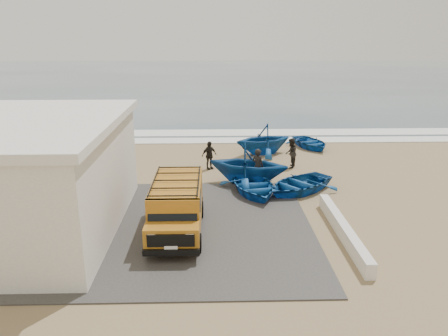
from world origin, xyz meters
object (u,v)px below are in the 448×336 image
object	(u,v)px
building	(7,176)
boat_mid_left	(248,164)
van	(177,205)
parapet	(343,230)
boat_near_left	(253,186)
fisherman_front	(258,166)
boat_far_left	(263,139)
boat_near_right	(299,184)
boat_far_right	(310,143)
fisherman_middle	(291,153)
fisherman_back	(209,155)

from	to	relation	value
building	boat_mid_left	xyz separation A→B (m)	(9.44, 5.06, -1.12)
building	van	xyz separation A→B (m)	(6.31, -0.36, -1.08)
parapet	boat_near_left	world-z (taller)	boat_near_left
fisherman_front	boat_far_left	bearing A→B (deg)	-60.10
boat_near_left	boat_near_right	distance (m)	2.19
boat_near_left	boat_far_right	distance (m)	9.49
boat_near_left	boat_near_right	world-z (taller)	same
fisherman_front	fisherman_middle	size ratio (longest dim) A/B	1.07
boat_near_right	boat_far_left	xyz separation A→B (m)	(-0.94, 6.76, 0.55)
boat_near_right	boat_mid_left	xyz separation A→B (m)	(-2.32, 1.23, 0.65)
van	boat_far_right	distance (m)	14.63
van	fisherman_back	world-z (taller)	van
fisherman_middle	fisherman_front	bearing A→B (deg)	-19.46
boat_near_left	boat_far_left	xyz separation A→B (m)	(1.24, 6.93, 0.55)
parapet	boat_far_left	bearing A→B (deg)	98.23
boat_far_left	fisherman_back	xyz separation A→B (m)	(-3.34, -3.04, -0.15)
parapet	boat_near_right	xyz separation A→B (m)	(-0.74, 4.83, 0.12)
boat_near_left	boat_mid_left	xyz separation A→B (m)	(-0.14, 1.40, 0.65)
boat_near_right	fisherman_middle	bearing A→B (deg)	136.79
boat_near_right	boat_far_right	xyz separation A→B (m)	(2.34, 8.17, -0.04)
boat_near_left	boat_mid_left	bearing A→B (deg)	84.48
fisherman_front	parapet	bearing A→B (deg)	152.11
boat_far_right	boat_mid_left	bearing A→B (deg)	-142.27
boat_near_right	boat_far_right	world-z (taller)	boat_near_right
parapet	fisherman_middle	world-z (taller)	fisherman_middle
van	fisherman_middle	size ratio (longest dim) A/B	2.82
boat_far_right	fisherman_middle	size ratio (longest dim) A/B	2.01
boat_far_left	fisherman_front	xyz separation A→B (m)	(-0.90, -5.50, -0.05)
boat_near_left	boat_far_left	size ratio (longest dim) A/B	1.06
boat_near_left	parapet	bearing A→B (deg)	-69.23
parapet	boat_far_left	size ratio (longest dim) A/B	1.67
building	fisherman_front	bearing A→B (deg)	27.14
fisherman_front	fisherman_middle	distance (m)	3.34
boat_far_left	fisherman_back	world-z (taller)	boat_far_left
boat_near_left	fisherman_middle	xyz separation A→B (m)	(2.45, 4.02, 0.45)
parapet	boat_mid_left	size ratio (longest dim) A/B	1.52
boat_near_left	boat_far_left	world-z (taller)	boat_far_left
building	fisherman_back	distance (m)	10.72
parapet	van	xyz separation A→B (m)	(-6.19, 0.64, 0.81)
van	boat_near_left	bearing A→B (deg)	51.08
fisherman_back	building	bearing A→B (deg)	-167.51
building	fisherman_front	distance (m)	11.22
parapet	fisherman_back	bearing A→B (deg)	120.39
boat_mid_left	boat_far_left	world-z (taller)	boat_mid_left
fisherman_front	fisherman_back	world-z (taller)	fisherman_front
van	boat_mid_left	bearing A→B (deg)	60.22
boat_far_right	fisherman_middle	xyz separation A→B (m)	(-2.06, -4.33, 0.49)
parapet	boat_near_right	world-z (taller)	boat_near_right
boat_near_left	van	bearing A→B (deg)	-140.43
boat_near_left	boat_mid_left	distance (m)	1.55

